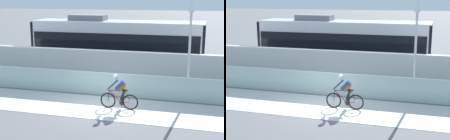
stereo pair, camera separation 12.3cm
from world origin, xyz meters
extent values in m
plane|color=slate|center=(0.00, 0.00, 0.00)|extent=(200.00, 200.00, 0.00)
cube|color=silver|center=(0.00, 0.00, 0.01)|extent=(32.00, 3.20, 0.01)
cube|color=#ADC6C1|center=(0.00, 1.85, 0.60)|extent=(32.00, 0.05, 1.21)
cube|color=silver|center=(0.00, 3.65, 1.03)|extent=(32.00, 0.36, 2.06)
cube|color=#595654|center=(0.00, 6.13, 0.00)|extent=(32.00, 0.08, 0.01)
cube|color=#595654|center=(0.00, 7.57, 0.00)|extent=(32.00, 0.08, 0.01)
cube|color=silver|center=(-0.82, 6.85, 1.90)|extent=(11.00, 2.50, 3.10)
cube|color=black|center=(-0.82, 6.85, 2.25)|extent=(10.56, 2.54, 1.04)
cube|color=#14724C|center=(-0.82, 6.85, 0.53)|extent=(10.78, 2.53, 0.28)
cube|color=slate|center=(-2.80, 6.85, 3.63)|extent=(2.40, 1.10, 0.36)
cube|color=#232326|center=(-4.34, 6.85, 0.36)|extent=(1.40, 1.88, 0.20)
cylinder|color=black|center=(-4.34, 6.13, 0.30)|extent=(0.60, 0.10, 0.60)
cylinder|color=black|center=(-4.34, 7.57, 0.30)|extent=(0.60, 0.10, 0.60)
cube|color=#232326|center=(2.70, 6.85, 0.36)|extent=(1.40, 1.88, 0.20)
cylinder|color=black|center=(2.70, 6.13, 0.30)|extent=(0.60, 0.10, 0.60)
cylinder|color=black|center=(2.70, 7.57, 0.30)|extent=(0.60, 0.10, 0.60)
cube|color=black|center=(-6.27, 6.85, 1.90)|extent=(0.16, 2.54, 2.94)
cube|color=black|center=(4.63, 6.85, 1.90)|extent=(0.16, 2.54, 2.94)
torus|color=black|center=(0.55, 0.00, 0.36)|extent=(0.72, 0.06, 0.72)
cylinder|color=#99999E|center=(0.55, 0.00, 0.36)|extent=(0.07, 0.10, 0.07)
torus|color=black|center=(1.60, 0.00, 0.36)|extent=(0.72, 0.06, 0.72)
cylinder|color=#99999E|center=(1.60, 0.00, 0.36)|extent=(0.07, 0.10, 0.07)
cylinder|color=maroon|center=(0.89, 0.00, 0.57)|extent=(0.60, 0.04, 0.58)
cylinder|color=maroon|center=(1.27, 0.00, 0.59)|extent=(0.22, 0.04, 0.59)
cylinder|color=maroon|center=(0.98, 0.00, 0.86)|extent=(0.76, 0.04, 0.07)
cylinder|color=maroon|center=(1.39, 0.00, 0.33)|extent=(0.43, 0.03, 0.09)
cylinder|color=maroon|center=(1.48, 0.00, 0.62)|extent=(0.27, 0.02, 0.53)
cylinder|color=black|center=(0.58, 0.00, 0.60)|extent=(0.08, 0.03, 0.49)
cube|color=black|center=(1.36, 0.00, 0.90)|extent=(0.24, 0.10, 0.05)
cylinder|color=black|center=(0.60, 0.00, 0.95)|extent=(0.03, 0.58, 0.03)
cylinder|color=#262628|center=(1.18, 0.00, 0.30)|extent=(0.18, 0.02, 0.18)
cube|color=navy|center=(1.14, 0.00, 1.11)|extent=(0.50, 0.28, 0.51)
cube|color=#8C5919|center=(1.23, 0.00, 1.02)|extent=(0.38, 0.30, 0.38)
sphere|color=beige|center=(0.90, 0.00, 1.46)|extent=(0.20, 0.20, 0.20)
sphere|color=silver|center=(0.90, 0.00, 1.49)|extent=(0.23, 0.23, 0.23)
cylinder|color=navy|center=(0.78, 0.00, 1.12)|extent=(0.44, 0.41, 0.41)
cylinder|color=navy|center=(0.78, 0.00, 1.12)|extent=(0.44, 0.41, 0.41)
cylinder|color=black|center=(1.25, 0.00, 0.55)|extent=(0.29, 0.33, 0.80)
cylinder|color=black|center=(1.25, 0.00, 0.69)|extent=(0.29, 0.33, 0.54)
cylinder|color=gray|center=(4.00, 2.15, 0.10)|extent=(0.24, 0.24, 0.20)
cylinder|color=silver|center=(4.00, 2.15, 2.20)|extent=(0.12, 0.12, 4.20)
cone|color=white|center=(4.00, 2.15, 4.75)|extent=(0.28, 0.28, 0.90)
camera|label=1|loc=(4.66, -14.11, 5.09)|focal=53.74mm
camera|label=2|loc=(4.77, -14.07, 5.09)|focal=53.74mm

